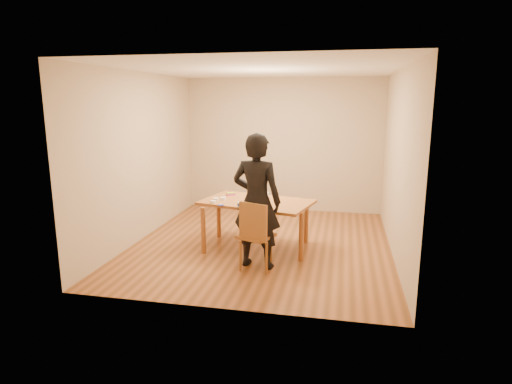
% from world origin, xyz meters
% --- Properties ---
extents(room_shell, '(4.00, 4.50, 2.70)m').
position_xyz_m(room_shell, '(0.00, 0.34, 1.35)').
color(room_shell, brown).
rests_on(room_shell, ground).
extents(dining_table, '(1.80, 1.32, 0.04)m').
position_xyz_m(dining_table, '(-0.04, -0.22, 0.73)').
color(dining_table, brown).
rests_on(dining_table, floor).
extents(dining_chair, '(0.54, 0.54, 0.04)m').
position_xyz_m(dining_chair, '(0.11, -1.00, 0.45)').
color(dining_chair, brown).
rests_on(dining_chair, floor).
extents(cake_plate, '(0.27, 0.27, 0.02)m').
position_xyz_m(cake_plate, '(-0.00, -0.09, 0.76)').
color(cake_plate, '#B51A0C').
rests_on(cake_plate, dining_table).
extents(cake, '(0.24, 0.24, 0.08)m').
position_xyz_m(cake, '(-0.00, -0.09, 0.81)').
color(cake, white).
rests_on(cake, cake_plate).
extents(frosting_dome, '(0.24, 0.24, 0.03)m').
position_xyz_m(frosting_dome, '(-0.00, -0.09, 0.86)').
color(frosting_dome, white).
rests_on(frosting_dome, cake).
extents(frosting_tub, '(0.08, 0.08, 0.07)m').
position_xyz_m(frosting_tub, '(-0.19, -0.64, 0.79)').
color(frosting_tub, white).
rests_on(frosting_tub, dining_table).
extents(frosting_lid, '(0.09, 0.09, 0.01)m').
position_xyz_m(frosting_lid, '(-0.50, -0.60, 0.75)').
color(frosting_lid, '#1929A4').
rests_on(frosting_lid, dining_table).
extents(frosting_dollop, '(0.04, 0.04, 0.02)m').
position_xyz_m(frosting_dollop, '(-0.50, -0.60, 0.77)').
color(frosting_dollop, white).
rests_on(frosting_dollop, frosting_lid).
extents(ramekin_green, '(0.08, 0.08, 0.04)m').
position_xyz_m(ramekin_green, '(-0.65, -0.49, 0.77)').
color(ramekin_green, white).
rests_on(ramekin_green, dining_table).
extents(ramekin_yellow, '(0.08, 0.08, 0.04)m').
position_xyz_m(ramekin_yellow, '(-0.57, -0.25, 0.77)').
color(ramekin_yellow, white).
rests_on(ramekin_yellow, dining_table).
extents(ramekin_multi, '(0.09, 0.09, 0.04)m').
position_xyz_m(ramekin_multi, '(-0.66, -0.33, 0.77)').
color(ramekin_multi, white).
rests_on(ramekin_multi, dining_table).
extents(candy_box_pink, '(0.16, 0.14, 0.02)m').
position_xyz_m(candy_box_pink, '(-0.53, 0.09, 0.76)').
color(candy_box_pink, '#DD3490').
rests_on(candy_box_pink, dining_table).
extents(candy_box_green, '(0.14, 0.12, 0.02)m').
position_xyz_m(candy_box_green, '(-0.54, 0.09, 0.78)').
color(candy_box_green, green).
rests_on(candy_box_green, candy_box_pink).
extents(spatula, '(0.16, 0.04, 0.01)m').
position_xyz_m(spatula, '(-0.13, -0.77, 0.75)').
color(spatula, black).
rests_on(spatula, dining_table).
extents(person, '(0.73, 0.53, 1.84)m').
position_xyz_m(person, '(0.11, -0.95, 0.92)').
color(person, black).
rests_on(person, floor).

